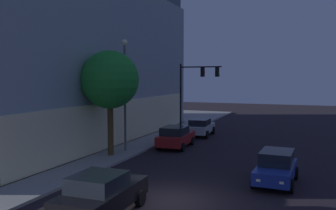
{
  "coord_description": "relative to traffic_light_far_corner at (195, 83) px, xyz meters",
  "views": [
    {
      "loc": [
        -14.52,
        -5.68,
        5.43
      ],
      "look_at": [
        5.51,
        2.23,
        3.76
      ],
      "focal_mm": 39.15,
      "sensor_mm": 36.0,
      "label": 1
    }
  ],
  "objects": [
    {
      "name": "sidewalk_tree",
      "position": [
        -12.82,
        1.95,
        0.38
      ],
      "size": [
        3.9,
        3.9,
        7.04
      ],
      "color": "#4D3A1E",
      "rests_on": "sidewalk_corner"
    },
    {
      "name": "car_red",
      "position": [
        -8.08,
        -0.97,
        -3.98
      ],
      "size": [
        4.41,
        2.27,
        1.65
      ],
      "color": "maroon",
      "rests_on": "ground"
    },
    {
      "name": "traffic_light_far_corner",
      "position": [
        0.0,
        0.0,
        0.0
      ],
      "size": [
        0.53,
        4.26,
        6.55
      ],
      "color": "black",
      "rests_on": "sidewalk_corner"
    },
    {
      "name": "car_black",
      "position": [
        -22.04,
        -3.04,
        -3.97
      ],
      "size": [
        4.51,
        2.31,
        1.69
      ],
      "color": "black",
      "rests_on": "ground"
    },
    {
      "name": "car_blue",
      "position": [
        -15.08,
        -9.03,
        -3.98
      ],
      "size": [
        4.15,
        2.09,
        1.64
      ],
      "color": "navy",
      "rests_on": "ground"
    },
    {
      "name": "ground_plane",
      "position": [
        -19.62,
        -4.95,
        -4.82
      ],
      "size": [
        120.0,
        120.0,
        0.0
      ],
      "primitive_type": "plane",
      "color": "black"
    },
    {
      "name": "car_silver",
      "position": [
        -2.06,
        -1.17,
        -3.99
      ],
      "size": [
        4.36,
        2.16,
        1.58
      ],
      "color": "#B7BABF",
      "rests_on": "ground"
    },
    {
      "name": "street_lamp_sidewalk",
      "position": [
        -11.11,
        1.76,
        0.29
      ],
      "size": [
        0.44,
        0.44,
        7.9
      ],
      "color": "#545454",
      "rests_on": "sidewalk_corner"
    }
  ]
}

